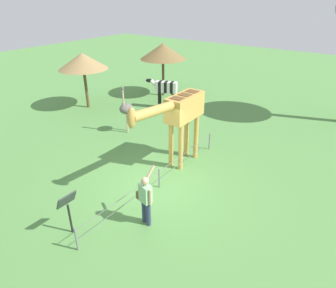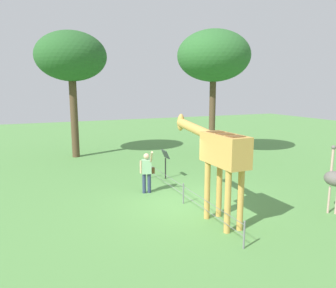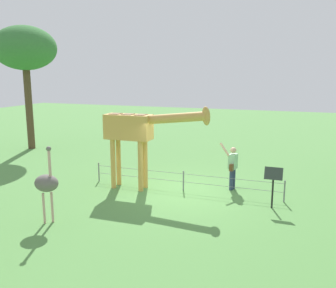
{
  "view_description": "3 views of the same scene",
  "coord_description": "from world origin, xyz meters",
  "px_view_note": "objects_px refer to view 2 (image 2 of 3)",
  "views": [
    {
      "loc": [
        6.73,
        5.47,
        6.09
      ],
      "look_at": [
        -0.34,
        0.29,
        1.58
      ],
      "focal_mm": 31.99,
      "sensor_mm": 36.0,
      "label": 1
    },
    {
      "loc": [
        -9.66,
        4.96,
        4.08
      ],
      "look_at": [
        0.14,
        0.7,
        2.17
      ],
      "focal_mm": 34.02,
      "sensor_mm": 36.0,
      "label": 2
    },
    {
      "loc": [
        3.87,
        -12.05,
        4.26
      ],
      "look_at": [
        -0.87,
        0.91,
        1.54
      ],
      "focal_mm": 39.34,
      "sensor_mm": 36.0,
      "label": 3
    }
  ],
  "objects_px": {
    "ostrich": "(335,179)",
    "tree_east": "(214,57)",
    "tree_northeast": "(71,57)",
    "visitor": "(147,170)",
    "info_sign": "(165,158)",
    "giraffe": "(218,152)"
  },
  "relations": [
    {
      "from": "visitor",
      "to": "tree_east",
      "type": "xyz_separation_m",
      "value": [
        4.81,
        -5.82,
        4.9
      ]
    },
    {
      "from": "tree_east",
      "to": "info_sign",
      "type": "relative_size",
      "value": 5.53
    },
    {
      "from": "tree_east",
      "to": "tree_northeast",
      "type": "distance_m",
      "value": 8.08
    },
    {
      "from": "giraffe",
      "to": "info_sign",
      "type": "xyz_separation_m",
      "value": [
        4.82,
        -0.33,
        -1.22
      ]
    },
    {
      "from": "tree_east",
      "to": "ostrich",
      "type": "bearing_deg",
      "value": 173.95
    },
    {
      "from": "visitor",
      "to": "tree_northeast",
      "type": "bearing_deg",
      "value": 11.72
    },
    {
      "from": "ostrich",
      "to": "tree_northeast",
      "type": "relative_size",
      "value": 0.31
    },
    {
      "from": "giraffe",
      "to": "tree_east",
      "type": "height_order",
      "value": "tree_east"
    },
    {
      "from": "ostrich",
      "to": "tree_east",
      "type": "xyz_separation_m",
      "value": [
        9.17,
        -0.97,
        4.63
      ]
    },
    {
      "from": "ostrich",
      "to": "tree_northeast",
      "type": "height_order",
      "value": "tree_northeast"
    },
    {
      "from": "tree_east",
      "to": "info_sign",
      "type": "xyz_separation_m",
      "value": [
        -3.27,
        4.38,
        -4.86
      ]
    },
    {
      "from": "ostrich",
      "to": "info_sign",
      "type": "xyz_separation_m",
      "value": [
        5.91,
        3.41,
        -0.23
      ]
    },
    {
      "from": "tree_east",
      "to": "info_sign",
      "type": "bearing_deg",
      "value": 126.71
    },
    {
      "from": "giraffe",
      "to": "visitor",
      "type": "relative_size",
      "value": 2.24
    },
    {
      "from": "ostrich",
      "to": "info_sign",
      "type": "distance_m",
      "value": 6.82
    },
    {
      "from": "visitor",
      "to": "tree_northeast",
      "type": "relative_size",
      "value": 0.24
    },
    {
      "from": "tree_east",
      "to": "tree_northeast",
      "type": "height_order",
      "value": "tree_east"
    },
    {
      "from": "info_sign",
      "to": "giraffe",
      "type": "bearing_deg",
      "value": 176.09
    },
    {
      "from": "giraffe",
      "to": "tree_east",
      "type": "distance_m",
      "value": 10.04
    },
    {
      "from": "tree_northeast",
      "to": "visitor",
      "type": "bearing_deg",
      "value": -168.28
    },
    {
      "from": "tree_east",
      "to": "info_sign",
      "type": "height_order",
      "value": "tree_east"
    },
    {
      "from": "tree_northeast",
      "to": "info_sign",
      "type": "distance_m",
      "value": 8.54
    }
  ]
}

